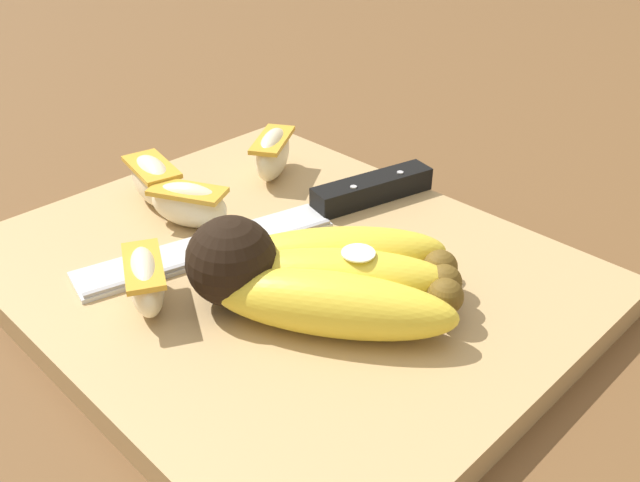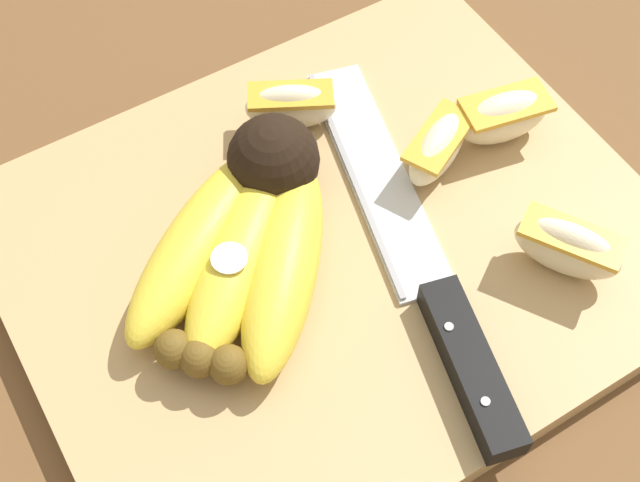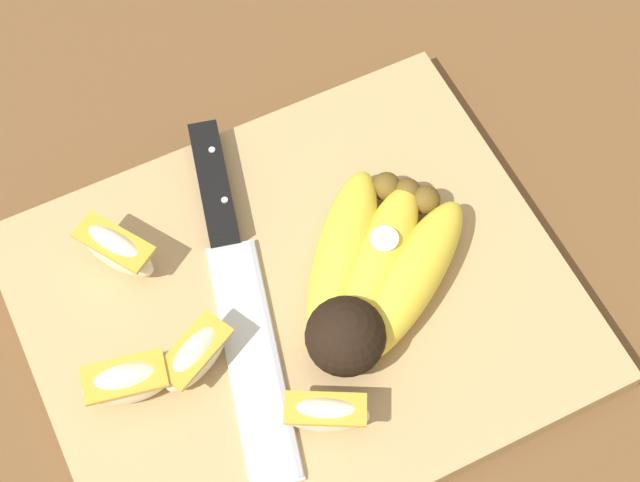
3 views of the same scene
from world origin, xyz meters
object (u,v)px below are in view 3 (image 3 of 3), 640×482
Objects in this scene: apple_wedge_near at (196,356)px; chefs_knife at (230,240)px; banana_bunch at (371,278)px; apple_wedge_middle at (325,414)px; apple_wedge_extra at (127,383)px; apple_wedge_far at (116,250)px.

chefs_knife is at bearing 52.97° from apple_wedge_near.
banana_bunch is 2.61× the size of apple_wedge_near.
apple_wedge_middle reaches higher than chefs_knife.
banana_bunch is 2.59× the size of apple_wedge_extra.
apple_wedge_extra reaches higher than apple_wedge_near.
apple_wedge_far is at bearing 101.18° from apple_wedge_near.
apple_wedge_near is 0.99× the size of apple_wedge_extra.
chefs_knife is at bearing 90.76° from apple_wedge_middle.
chefs_knife is 0.13m from apple_wedge_extra.
apple_wedge_middle is at bearing -134.34° from banana_bunch.
apple_wedge_far is at bearing 146.78° from banana_bunch.
apple_wedge_middle is (0.00, -0.15, 0.01)m from chefs_knife.
banana_bunch is at bearing 45.66° from apple_wedge_middle.
banana_bunch is at bearing -46.79° from chefs_knife.
apple_wedge_far is (-0.08, 0.02, 0.01)m from chefs_knife.
apple_wedge_extra reaches higher than apple_wedge_middle.
apple_wedge_middle is 0.13m from apple_wedge_extra.
chefs_knife is at bearing -14.80° from apple_wedge_far.
apple_wedge_near is (-0.13, 0.00, -0.00)m from banana_bunch.
chefs_knife is 0.08m from apple_wedge_far.
apple_wedge_extra is (-0.11, 0.08, 0.00)m from apple_wedge_middle.
banana_bunch is 2.70× the size of apple_wedge_middle.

